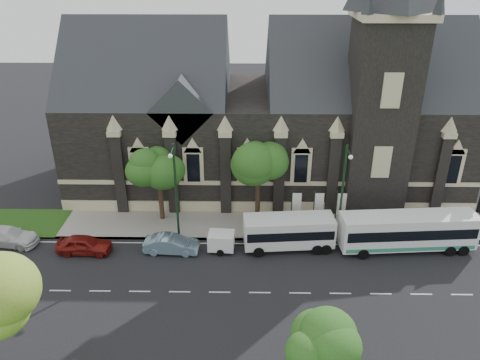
{
  "coord_description": "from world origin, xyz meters",
  "views": [
    {
      "loc": [
        1.94,
        -27.69,
        22.86
      ],
      "look_at": [
        1.43,
        6.0,
        6.42
      ],
      "focal_mm": 35.04,
      "sensor_mm": 36.0,
      "label": 1
    }
  ],
  "objects_px": {
    "car_far_white": "(8,236)",
    "banner_flag_right": "(339,207)",
    "box_trailer": "(221,241)",
    "tour_coach": "(408,231)",
    "banner_flag_left": "(295,206)",
    "banner_flag_center": "(317,206)",
    "tree_walk_left": "(161,163)",
    "shuttle_bus": "(289,231)",
    "tree_park_east": "(326,340)",
    "car_far_red": "(84,245)",
    "street_lamp_near": "(343,189)",
    "sedan": "(171,244)",
    "tree_walk_right": "(261,163)",
    "street_lamp_mid": "(175,188)"
  },
  "relations": [
    {
      "from": "tree_walk_right",
      "to": "box_trailer",
      "type": "bearing_deg",
      "value": -122.63
    },
    {
      "from": "tour_coach",
      "to": "banner_flag_left",
      "type": "bearing_deg",
      "value": 157.15
    },
    {
      "from": "banner_flag_right",
      "to": "car_far_red",
      "type": "xyz_separation_m",
      "value": [
        -21.93,
        -4.0,
        -1.6
      ]
    },
    {
      "from": "banner_flag_right",
      "to": "tour_coach",
      "type": "height_order",
      "value": "banner_flag_right"
    },
    {
      "from": "street_lamp_near",
      "to": "tree_walk_left",
      "type": "bearing_deg",
      "value": 167.13
    },
    {
      "from": "tour_coach",
      "to": "car_far_white",
      "type": "height_order",
      "value": "tour_coach"
    },
    {
      "from": "banner_flag_left",
      "to": "car_far_red",
      "type": "relative_size",
      "value": 0.87
    },
    {
      "from": "tour_coach",
      "to": "banner_flag_center",
      "type": "bearing_deg",
      "value": 152.52
    },
    {
      "from": "banner_flag_right",
      "to": "car_far_red",
      "type": "bearing_deg",
      "value": -169.67
    },
    {
      "from": "tree_walk_left",
      "to": "street_lamp_near",
      "type": "xyz_separation_m",
      "value": [
        15.8,
        -3.61,
        -0.62
      ]
    },
    {
      "from": "tree_walk_left",
      "to": "shuttle_bus",
      "type": "height_order",
      "value": "tree_walk_left"
    },
    {
      "from": "banner_flag_left",
      "to": "street_lamp_near",
      "type": "bearing_deg",
      "value": -27.18
    },
    {
      "from": "banner_flag_center",
      "to": "car_far_white",
      "type": "distance_m",
      "value": 27.13
    },
    {
      "from": "tree_walk_right",
      "to": "box_trailer",
      "type": "xyz_separation_m",
      "value": [
        -3.35,
        -5.24,
        -4.86
      ]
    },
    {
      "from": "banner_flag_center",
      "to": "banner_flag_left",
      "type": "bearing_deg",
      "value": 180.0
    },
    {
      "from": "street_lamp_near",
      "to": "banner_flag_center",
      "type": "bearing_deg",
      "value": 131.93
    },
    {
      "from": "street_lamp_near",
      "to": "banner_flag_left",
      "type": "height_order",
      "value": "street_lamp_near"
    },
    {
      "from": "street_lamp_mid",
      "to": "car_far_red",
      "type": "xyz_separation_m",
      "value": [
        -7.65,
        -2.09,
        -4.33
      ]
    },
    {
      "from": "tree_walk_right",
      "to": "banner_flag_center",
      "type": "distance_m",
      "value": 6.36
    },
    {
      "from": "car_far_white",
      "to": "banner_flag_right",
      "type": "bearing_deg",
      "value": -76.64
    },
    {
      "from": "banner_flag_left",
      "to": "car_far_red",
      "type": "distance_m",
      "value": 18.44
    },
    {
      "from": "box_trailer",
      "to": "tour_coach",
      "type": "bearing_deg",
      "value": 5.48
    },
    {
      "from": "street_lamp_near",
      "to": "tour_coach",
      "type": "bearing_deg",
      "value": -12.07
    },
    {
      "from": "sedan",
      "to": "car_far_red",
      "type": "xyz_separation_m",
      "value": [
        -7.3,
        -0.18,
        0.02
      ]
    },
    {
      "from": "banner_flag_center",
      "to": "tree_walk_right",
      "type": "bearing_deg",
      "value": 161.36
    },
    {
      "from": "sedan",
      "to": "car_far_red",
      "type": "height_order",
      "value": "car_far_red"
    },
    {
      "from": "banner_flag_center",
      "to": "car_far_red",
      "type": "distance_m",
      "value": 20.39
    },
    {
      "from": "banner_flag_right",
      "to": "car_far_white",
      "type": "bearing_deg",
      "value": -174.47
    },
    {
      "from": "street_lamp_near",
      "to": "car_far_white",
      "type": "xyz_separation_m",
      "value": [
        -28.65,
        -0.89,
        -4.36
      ]
    },
    {
      "from": "banner_flag_center",
      "to": "shuttle_bus",
      "type": "bearing_deg",
      "value": -132.14
    },
    {
      "from": "tree_walk_left",
      "to": "car_far_white",
      "type": "xyz_separation_m",
      "value": [
        -12.85,
        -4.5,
        -4.98
      ]
    },
    {
      "from": "tree_walk_right",
      "to": "banner_flag_center",
      "type": "xyz_separation_m",
      "value": [
        5.08,
        -1.71,
        -3.43
      ]
    },
    {
      "from": "street_lamp_near",
      "to": "sedan",
      "type": "xyz_separation_m",
      "value": [
        -14.35,
        -1.9,
        -4.36
      ]
    },
    {
      "from": "banner_flag_right",
      "to": "box_trailer",
      "type": "bearing_deg",
      "value": -161.32
    },
    {
      "from": "banner_flag_left",
      "to": "shuttle_bus",
      "type": "relative_size",
      "value": 0.52
    },
    {
      "from": "banner_flag_center",
      "to": "box_trailer",
      "type": "distance_m",
      "value": 9.25
    },
    {
      "from": "shuttle_bus",
      "to": "banner_flag_center",
      "type": "bearing_deg",
      "value": 43.03
    },
    {
      "from": "tree_walk_left",
      "to": "box_trailer",
      "type": "xyz_separation_m",
      "value": [
        5.66,
        -5.23,
        -4.78
      ]
    },
    {
      "from": "car_far_red",
      "to": "car_far_white",
      "type": "bearing_deg",
      "value": 82.12
    },
    {
      "from": "banner_flag_right",
      "to": "box_trailer",
      "type": "relative_size",
      "value": 1.25
    },
    {
      "from": "banner_flag_left",
      "to": "box_trailer",
      "type": "bearing_deg",
      "value": -151.26
    },
    {
      "from": "shuttle_bus",
      "to": "car_far_red",
      "type": "relative_size",
      "value": 1.69
    },
    {
      "from": "banner_flag_center",
      "to": "sedan",
      "type": "relative_size",
      "value": 0.87
    },
    {
      "from": "shuttle_bus",
      "to": "sedan",
      "type": "height_order",
      "value": "shuttle_bus"
    },
    {
      "from": "tree_park_east",
      "to": "street_lamp_mid",
      "type": "xyz_separation_m",
      "value": [
        -10.18,
        16.42,
        0.49
      ]
    },
    {
      "from": "shuttle_bus",
      "to": "sedan",
      "type": "relative_size",
      "value": 1.69
    },
    {
      "from": "car_far_white",
      "to": "street_lamp_near",
      "type": "bearing_deg",
      "value": -80.39
    },
    {
      "from": "tree_park_east",
      "to": "shuttle_bus",
      "type": "bearing_deg",
      "value": 92.28
    },
    {
      "from": "car_far_white",
      "to": "banner_flag_left",
      "type": "bearing_deg",
      "value": -75.76
    },
    {
      "from": "tree_park_east",
      "to": "tour_coach",
      "type": "xyz_separation_m",
      "value": [
        9.34,
        15.24,
        -2.81
      ]
    }
  ]
}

